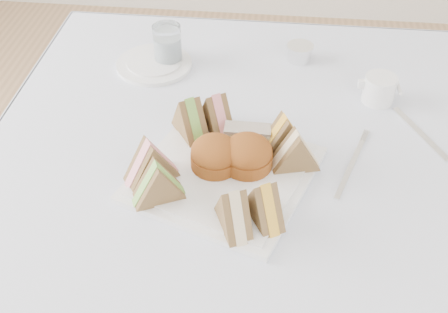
# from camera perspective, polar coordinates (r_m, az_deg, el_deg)

# --- Properties ---
(table) EXTENTS (0.90, 0.90, 0.74)m
(table) POSITION_cam_1_polar(r_m,az_deg,el_deg) (1.40, 1.34, -10.50)
(table) COLOR brown
(table) RESTS_ON floor
(tablecloth) EXTENTS (1.02, 1.02, 0.01)m
(tablecloth) POSITION_cam_1_polar(r_m,az_deg,el_deg) (1.13, 1.63, 1.25)
(tablecloth) COLOR white
(tablecloth) RESTS_ON table
(serving_plate) EXTENTS (0.39, 0.39, 0.01)m
(serving_plate) POSITION_cam_1_polar(r_m,az_deg,el_deg) (1.05, 0.00, -1.80)
(serving_plate) COLOR white
(serving_plate) RESTS_ON tablecloth
(sandwich_fl_a) EXTENTS (0.11, 0.09, 0.09)m
(sandwich_fl_a) POSITION_cam_1_polar(r_m,az_deg,el_deg) (1.01, -7.47, -0.35)
(sandwich_fl_a) COLOR olive
(sandwich_fl_a) RESTS_ON serving_plate
(sandwich_fl_b) EXTENTS (0.10, 0.08, 0.08)m
(sandwich_fl_b) POSITION_cam_1_polar(r_m,az_deg,el_deg) (0.97, -6.75, -2.47)
(sandwich_fl_b) COLOR olive
(sandwich_fl_b) RESTS_ON serving_plate
(sandwich_fr_a) EXTENTS (0.08, 0.10, 0.08)m
(sandwich_fr_a) POSITION_cam_1_polar(r_m,az_deg,el_deg) (0.94, 4.11, -4.56)
(sandwich_fr_a) COLOR olive
(sandwich_fr_a) RESTS_ON serving_plate
(sandwich_fr_b) EXTENTS (0.08, 0.10, 0.08)m
(sandwich_fr_b) POSITION_cam_1_polar(r_m,az_deg,el_deg) (0.92, 0.98, -5.31)
(sandwich_fr_b) COLOR olive
(sandwich_fr_b) RESTS_ON serving_plate
(sandwich_bl_a) EXTENTS (0.09, 0.11, 0.09)m
(sandwich_bl_a) POSITION_cam_1_polar(r_m,az_deg,el_deg) (1.10, -3.48, 4.12)
(sandwich_bl_a) COLOR olive
(sandwich_bl_a) RESTS_ON serving_plate
(sandwich_bl_b) EXTENTS (0.09, 0.10, 0.08)m
(sandwich_bl_b) POSITION_cam_1_polar(r_m,az_deg,el_deg) (1.12, -0.81, 4.59)
(sandwich_bl_b) COLOR olive
(sandwich_bl_b) RESTS_ON serving_plate
(sandwich_br_a) EXTENTS (0.10, 0.07, 0.08)m
(sandwich_br_a) POSITION_cam_1_polar(r_m,az_deg,el_deg) (1.04, 7.29, 0.71)
(sandwich_br_a) COLOR olive
(sandwich_br_a) RESTS_ON serving_plate
(sandwich_br_b) EXTENTS (0.10, 0.07, 0.08)m
(sandwich_br_b) POSITION_cam_1_polar(r_m,az_deg,el_deg) (1.07, 6.12, 2.45)
(sandwich_br_b) COLOR olive
(sandwich_br_b) RESTS_ON serving_plate
(scone_left) EXTENTS (0.12, 0.12, 0.06)m
(scone_left) POSITION_cam_1_polar(r_m,az_deg,el_deg) (1.03, -0.94, 0.23)
(scone_left) COLOR #A84F18
(scone_left) RESTS_ON serving_plate
(scone_right) EXTENTS (0.09, 0.09, 0.06)m
(scone_right) POSITION_cam_1_polar(r_m,az_deg,el_deg) (1.03, 2.40, 0.26)
(scone_right) COLOR #A84F18
(scone_right) RESTS_ON serving_plate
(pastry_slice) EXTENTS (0.09, 0.04, 0.04)m
(pastry_slice) POSITION_cam_1_polar(r_m,az_deg,el_deg) (1.09, 2.40, 2.11)
(pastry_slice) COLOR beige
(pastry_slice) RESTS_ON serving_plate
(side_plate) EXTENTS (0.19, 0.19, 0.01)m
(side_plate) POSITION_cam_1_polar(r_m,az_deg,el_deg) (1.36, -7.10, 9.28)
(side_plate) COLOR white
(side_plate) RESTS_ON tablecloth
(water_glass) EXTENTS (0.08, 0.08, 0.10)m
(water_glass) POSITION_cam_1_polar(r_m,az_deg,el_deg) (1.35, -5.76, 11.21)
(water_glass) COLOR white
(water_glass) RESTS_ON tablecloth
(tea_strainer) EXTENTS (0.08, 0.08, 0.04)m
(tea_strainer) POSITION_cam_1_polar(r_m,az_deg,el_deg) (1.38, 7.69, 10.34)
(tea_strainer) COLOR silver
(tea_strainer) RESTS_ON tablecloth
(knife) EXTENTS (0.10, 0.17, 0.00)m
(knife) POSITION_cam_1_polar(r_m,az_deg,el_deg) (1.21, 19.29, 2.25)
(knife) COLOR silver
(knife) RESTS_ON tablecloth
(fork) EXTENTS (0.07, 0.17, 0.00)m
(fork) POSITION_cam_1_polar(r_m,az_deg,el_deg) (1.09, 12.69, -1.18)
(fork) COLOR silver
(fork) RESTS_ON tablecloth
(creamer_jug) EXTENTS (0.07, 0.07, 0.06)m
(creamer_jug) POSITION_cam_1_polar(r_m,az_deg,el_deg) (1.27, 15.50, 6.61)
(creamer_jug) COLOR white
(creamer_jug) RESTS_ON tablecloth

